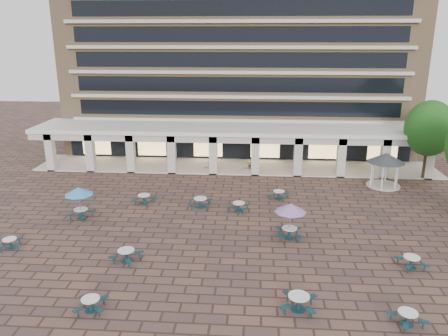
{
  "coord_description": "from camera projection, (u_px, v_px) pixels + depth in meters",
  "views": [
    {
      "loc": [
        1.99,
        -29.72,
        13.54
      ],
      "look_at": [
        -0.36,
        3.0,
        3.51
      ],
      "focal_mm": 35.0,
      "sensor_mm": 36.0,
      "label": 1
    }
  ],
  "objects": [
    {
      "name": "tree_east_c",
      "position": [
        430.0,
        128.0,
        41.34
      ],
      "size": [
        4.64,
        4.64,
        7.72
      ],
      "color": "#46341C",
      "rests_on": "ground"
    },
    {
      "name": "picnic_table_12",
      "position": [
        200.0,
        202.0,
        35.62
      ],
      "size": [
        1.91,
        1.91,
        0.81
      ],
      "rotation": [
        0.0,
        0.0,
        -0.07
      ],
      "color": "#153B41",
      "rests_on": "ground"
    },
    {
      "name": "picnic_table_10",
      "position": [
        239.0,
        206.0,
        34.87
      ],
      "size": [
        1.93,
        1.93,
        0.73
      ],
      "rotation": [
        0.0,
        0.0,
        -0.31
      ],
      "color": "#153B41",
      "rests_on": "ground"
    },
    {
      "name": "apartment_building",
      "position": [
        240.0,
        43.0,
        53.05
      ],
      "size": [
        40.0,
        15.5,
        25.2
      ],
      "color": "tan",
      "rests_on": "ground"
    },
    {
      "name": "picnic_table_13",
      "position": [
        279.0,
        194.0,
        37.48
      ],
      "size": [
        1.96,
        1.96,
        0.73
      ],
      "rotation": [
        0.0,
        0.0,
        -0.35
      ],
      "color": "#153B41",
      "rests_on": "ground"
    },
    {
      "name": "planter_right",
      "position": [
        251.0,
        168.0,
        44.48
      ],
      "size": [
        1.5,
        0.81,
        1.29
      ],
      "color": "gray",
      "rests_on": "ground"
    },
    {
      "name": "planter_left",
      "position": [
        211.0,
        167.0,
        44.75
      ],
      "size": [
        1.5,
        0.7,
        1.34
      ],
      "color": "gray",
      "rests_on": "ground"
    },
    {
      "name": "retail_arcade",
      "position": [
        235.0,
        140.0,
        45.69
      ],
      "size": [
        42.0,
        6.6,
        4.4
      ],
      "color": "white",
      "rests_on": "ground"
    },
    {
      "name": "picnic_table_0",
      "position": [
        10.0,
        243.0,
        28.81
      ],
      "size": [
        1.83,
        1.83,
        0.68
      ],
      "rotation": [
        0.0,
        0.0,
        0.37
      ],
      "color": "#153B41",
      "rests_on": "ground"
    },
    {
      "name": "picnic_table_5",
      "position": [
        126.0,
        254.0,
        27.12
      ],
      "size": [
        2.09,
        2.09,
        0.78
      ],
      "rotation": [
        0.0,
        0.0,
        -0.33
      ],
      "color": "#153B41",
      "rests_on": "ground"
    },
    {
      "name": "picnic_table_1",
      "position": [
        91.0,
        303.0,
        22.25
      ],
      "size": [
        1.71,
        1.71,
        0.71
      ],
      "rotation": [
        0.0,
        0.0,
        0.1
      ],
      "color": "#153B41",
      "rests_on": "ground"
    },
    {
      "name": "picnic_table_6",
      "position": [
        291.0,
        209.0,
        29.67
      ],
      "size": [
        2.22,
        2.22,
        2.57
      ],
      "rotation": [
        0.0,
        0.0,
        0.02
      ],
      "color": "#153B41",
      "rests_on": "ground"
    },
    {
      "name": "picnic_table_4",
      "position": [
        79.0,
        192.0,
        32.97
      ],
      "size": [
        2.19,
        2.19,
        2.52
      ],
      "rotation": [
        0.0,
        0.0,
        -0.23
      ],
      "color": "#153B41",
      "rests_on": "ground"
    },
    {
      "name": "picnic_table_9",
      "position": [
        144.0,
        198.0,
        36.45
      ],
      "size": [
        2.08,
        2.08,
        0.76
      ],
      "rotation": [
        0.0,
        0.0,
        -0.4
      ],
      "color": "#153B41",
      "rests_on": "ground"
    },
    {
      "name": "picnic_table_7",
      "position": [
        411.0,
        261.0,
        26.36
      ],
      "size": [
        1.91,
        1.91,
        0.74
      ],
      "rotation": [
        0.0,
        0.0,
        0.25
      ],
      "color": "#153B41",
      "rests_on": "ground"
    },
    {
      "name": "picnic_table_3",
      "position": [
        407.0,
        317.0,
        21.18
      ],
      "size": [
        1.92,
        1.92,
        0.71
      ],
      "rotation": [
        0.0,
        0.0,
        0.38
      ],
      "color": "#153B41",
      "rests_on": "ground"
    },
    {
      "name": "gazebo",
      "position": [
        386.0,
        162.0,
        40.07
      ],
      "size": [
        3.41,
        3.41,
        3.17
      ],
      "rotation": [
        0.0,
        0.0,
        0.12
      ],
      "color": "beige",
      "rests_on": "ground"
    },
    {
      "name": "picnic_table_2",
      "position": [
        299.0,
        301.0,
        22.3
      ],
      "size": [
        2.08,
        2.08,
        0.83
      ],
      "rotation": [
        0.0,
        0.0,
        -0.17
      ],
      "color": "#153B41",
      "rests_on": "ground"
    },
    {
      "name": "ground",
      "position": [
        226.0,
        225.0,
        32.45
      ],
      "size": [
        120.0,
        120.0,
        0.0
      ],
      "primitive_type": "plane",
      "color": "brown",
      "rests_on": "ground"
    }
  ]
}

